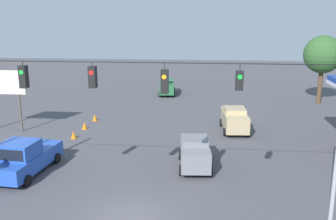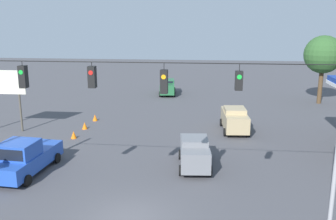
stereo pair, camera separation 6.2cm
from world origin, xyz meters
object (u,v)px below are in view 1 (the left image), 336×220
roadside_billboard (2,87)px  pickup_truck_blue_parked_shoulder (25,158)px  tree_horizon_left (323,55)px  traffic_cone_fifth (85,126)px  traffic_cone_fourth (74,135)px  traffic_cone_third (57,147)px  sedan_grey_crossing_near (195,152)px  sedan_green_withflow_deep (167,87)px  sedan_tan_oncoming_far (234,119)px  traffic_cone_farthest (95,118)px  traffic_cone_nearest (24,178)px  overhead_signal_span (127,109)px  traffic_cone_second (42,162)px

roadside_billboard → pickup_truck_blue_parked_shoulder: bearing=125.0°
roadside_billboard → tree_horizon_left: bearing=-154.7°
pickup_truck_blue_parked_shoulder → traffic_cone_fifth: (-0.50, -9.38, -0.69)m
traffic_cone_fourth → traffic_cone_third: bearing=87.1°
sedan_grey_crossing_near → traffic_cone_fourth: size_ratio=7.31×
sedan_green_withflow_deep → sedan_tan_oncoming_far: (-7.15, 14.75, 0.05)m
pickup_truck_blue_parked_shoulder → traffic_cone_fourth: size_ratio=9.52×
traffic_cone_farthest → traffic_cone_fifth: bearing=88.4°
traffic_cone_fourth → traffic_cone_farthest: (-0.10, -5.24, 0.00)m
sedan_grey_crossing_near → sedan_tan_oncoming_far: bearing=-110.1°
traffic_cone_nearest → sedan_grey_crossing_near: bearing=-160.2°
pickup_truck_blue_parked_shoulder → tree_horizon_left: size_ratio=0.75×
traffic_cone_nearest → traffic_cone_fifth: 10.72m
traffic_cone_nearest → traffic_cone_fourth: bearing=-89.3°
sedan_grey_crossing_near → traffic_cone_fifth: (9.47, -7.34, -0.70)m
sedan_green_withflow_deep → traffic_cone_nearest: size_ratio=7.91×
sedan_tan_oncoming_far → roadside_billboard: size_ratio=0.91×
sedan_tan_oncoming_far → traffic_cone_nearest: bearing=42.9°
tree_horizon_left → traffic_cone_farthest: bearing=23.5°
sedan_grey_crossing_near → traffic_cone_farthest: sedan_grey_crossing_near is taller
sedan_green_withflow_deep → traffic_cone_third: bearing=75.5°
sedan_tan_oncoming_far → traffic_cone_fourth: sedan_tan_oncoming_far is taller
traffic_cone_farthest → traffic_cone_third: bearing=88.3°
sedan_green_withflow_deep → traffic_cone_fourth: bearing=73.7°
sedan_green_withflow_deep → roadside_billboard: 20.45m
traffic_cone_fourth → traffic_cone_farthest: 5.24m
traffic_cone_third → traffic_cone_fourth: same height
overhead_signal_span → traffic_cone_second: overhead_signal_span is taller
roadside_billboard → overhead_signal_span: bearing=136.7°
roadside_billboard → traffic_cone_fifth: bearing=-169.8°
traffic_cone_farthest → roadside_billboard: bearing=31.0°
overhead_signal_span → sedan_tan_oncoming_far: (-5.83, -14.04, -4.04)m
traffic_cone_second → traffic_cone_fifth: size_ratio=1.00×
traffic_cone_nearest → traffic_cone_farthest: bearing=-90.0°
sedan_tan_oncoming_far → traffic_cone_nearest: 16.89m
traffic_cone_second → traffic_cone_fifth: (-0.00, -8.23, 0.00)m
overhead_signal_span → pickup_truck_blue_parked_shoulder: overhead_signal_span is taller
traffic_cone_third → tree_horizon_left: 29.19m
sedan_green_withflow_deep → roadside_billboard: roadside_billboard is taller
traffic_cone_second → traffic_cone_fourth: (0.02, -5.67, 0.00)m
roadside_billboard → traffic_cone_fourth: bearing=167.1°
overhead_signal_span → sedan_green_withflow_deep: 29.11m
overhead_signal_span → traffic_cone_fourth: overhead_signal_span is taller
overhead_signal_span → sedan_grey_crossing_near: bearing=-115.8°
overhead_signal_span → pickup_truck_blue_parked_shoulder: size_ratio=3.35×
pickup_truck_blue_parked_shoulder → traffic_cone_second: size_ratio=9.52×
sedan_tan_oncoming_far → traffic_cone_farthest: size_ratio=7.90×
traffic_cone_second → tree_horizon_left: (-22.33, -20.59, 4.99)m
overhead_signal_span → roadside_billboard: overhead_signal_span is taller
overhead_signal_span → traffic_cone_third: size_ratio=31.85×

